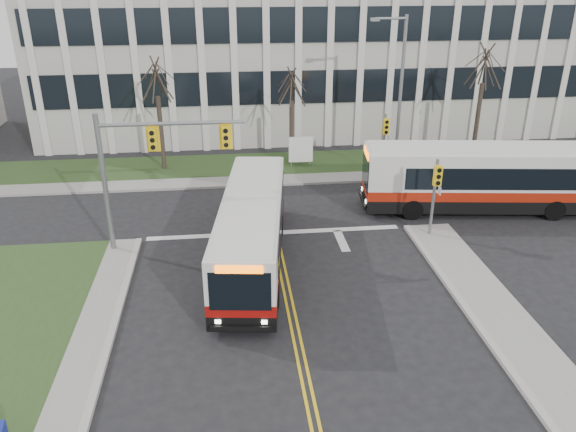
{
  "coord_description": "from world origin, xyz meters",
  "views": [
    {
      "loc": [
        -2.07,
        -15.83,
        11.57
      ],
      "look_at": [
        0.35,
        5.62,
        2.0
      ],
      "focal_mm": 35.0,
      "sensor_mm": 36.0,
      "label": 1
    }
  ],
  "objects_px": {
    "streetlight": "(398,87)",
    "bus_main": "(252,231)",
    "directory_sign": "(301,150)",
    "bus_cross": "(487,180)"
  },
  "relations": [
    {
      "from": "directory_sign",
      "to": "bus_cross",
      "type": "height_order",
      "value": "bus_cross"
    },
    {
      "from": "bus_main",
      "to": "bus_cross",
      "type": "relative_size",
      "value": 0.88
    },
    {
      "from": "streetlight",
      "to": "bus_cross",
      "type": "xyz_separation_m",
      "value": [
        3.04,
        -6.44,
        -3.53
      ]
    },
    {
      "from": "directory_sign",
      "to": "bus_cross",
      "type": "relative_size",
      "value": 0.16
    },
    {
      "from": "streetlight",
      "to": "bus_main",
      "type": "bearing_deg",
      "value": -130.55
    },
    {
      "from": "streetlight",
      "to": "bus_main",
      "type": "xyz_separation_m",
      "value": [
        -9.2,
        -10.75,
        -3.73
      ]
    },
    {
      "from": "streetlight",
      "to": "bus_cross",
      "type": "height_order",
      "value": "streetlight"
    },
    {
      "from": "streetlight",
      "to": "bus_main",
      "type": "relative_size",
      "value": 0.84
    },
    {
      "from": "streetlight",
      "to": "directory_sign",
      "type": "xyz_separation_m",
      "value": [
        -5.53,
        1.3,
        -4.02
      ]
    },
    {
      "from": "directory_sign",
      "to": "bus_main",
      "type": "xyz_separation_m",
      "value": [
        -3.67,
        -12.05,
        0.3
      ]
    }
  ]
}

